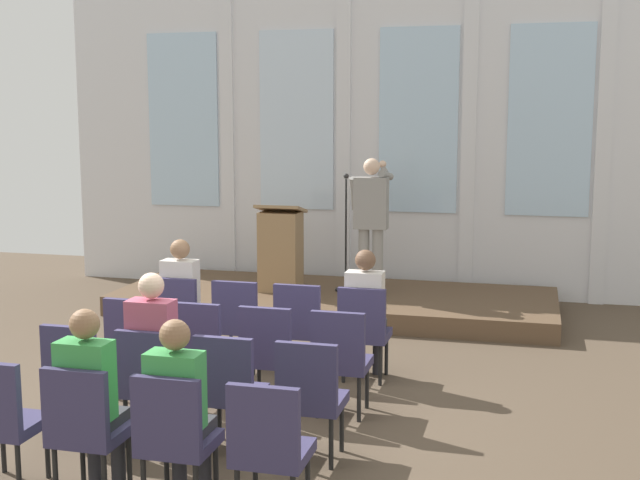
% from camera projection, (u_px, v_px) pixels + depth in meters
% --- Properties ---
extents(ground_plane, '(14.48, 14.48, 0.00)m').
position_uv_depth(ground_plane, '(216.00, 425.00, 6.90)').
color(ground_plane, brown).
extents(rear_partition, '(8.88, 0.14, 4.44)m').
position_uv_depth(rear_partition, '(360.00, 137.00, 11.87)').
color(rear_partition, silver).
rests_on(rear_partition, ground).
extents(stage_platform, '(5.69, 2.10, 0.25)m').
position_uv_depth(stage_platform, '(335.00, 301.00, 10.91)').
color(stage_platform, brown).
rests_on(stage_platform, ground).
extents(speaker, '(0.52, 0.69, 1.77)m').
position_uv_depth(speaker, '(371.00, 216.00, 10.52)').
color(speaker, gray).
rests_on(speaker, stage_platform).
extents(mic_stand, '(0.28, 0.28, 1.56)m').
position_uv_depth(mic_stand, '(346.00, 266.00, 10.92)').
color(mic_stand, black).
rests_on(mic_stand, stage_platform).
extents(lectern, '(0.60, 0.48, 1.16)m').
position_uv_depth(lectern, '(281.00, 249.00, 10.89)').
color(lectern, '#93724C').
rests_on(lectern, stage_platform).
extents(chair_r0_c0, '(0.46, 0.44, 0.94)m').
position_uv_depth(chair_r0_c0, '(180.00, 315.00, 8.43)').
color(chair_r0_c0, black).
rests_on(chair_r0_c0, ground).
extents(audience_r0_c0, '(0.36, 0.39, 1.31)m').
position_uv_depth(audience_r0_c0, '(183.00, 295.00, 8.48)').
color(audience_r0_c0, '#2D2D33').
rests_on(audience_r0_c0, ground).
extents(chair_r0_c1, '(0.46, 0.44, 0.94)m').
position_uv_depth(chair_r0_c1, '(239.00, 319.00, 8.27)').
color(chair_r0_c1, black).
rests_on(chair_r0_c1, ground).
extents(chair_r0_c2, '(0.46, 0.44, 0.94)m').
position_uv_depth(chair_r0_c2, '(300.00, 323.00, 8.12)').
color(chair_r0_c2, black).
rests_on(chair_r0_c2, ground).
extents(chair_r0_c3, '(0.46, 0.44, 0.94)m').
position_uv_depth(chair_r0_c3, '(364.00, 327.00, 7.96)').
color(chair_r0_c3, black).
rests_on(chair_r0_c3, ground).
extents(audience_r0_c3, '(0.36, 0.39, 1.28)m').
position_uv_depth(audience_r0_c3, '(366.00, 307.00, 8.01)').
color(audience_r0_c3, '#2D2D33').
rests_on(audience_r0_c3, ground).
extents(chair_r1_c0, '(0.46, 0.44, 0.94)m').
position_uv_depth(chair_r1_c0, '(135.00, 340.00, 7.50)').
color(chair_r1_c0, black).
rests_on(chair_r1_c0, ground).
extents(chair_r1_c1, '(0.46, 0.44, 0.94)m').
position_uv_depth(chair_r1_c1, '(201.00, 345.00, 7.34)').
color(chair_r1_c1, black).
rests_on(chair_r1_c1, ground).
extents(chair_r1_c2, '(0.46, 0.44, 0.94)m').
position_uv_depth(chair_r1_c2, '(269.00, 350.00, 7.18)').
color(chair_r1_c2, black).
rests_on(chair_r1_c2, ground).
extents(chair_r1_c3, '(0.46, 0.44, 0.94)m').
position_uv_depth(chair_r1_c3, '(341.00, 356.00, 7.02)').
color(chair_r1_c3, black).
rests_on(chair_r1_c3, ground).
extents(chair_r2_c0, '(0.46, 0.44, 0.94)m').
position_uv_depth(chair_r2_c0, '(78.00, 373.00, 6.56)').
color(chair_r2_c0, black).
rests_on(chair_r2_c0, ground).
extents(chair_r2_c1, '(0.46, 0.44, 0.94)m').
position_uv_depth(chair_r2_c1, '(151.00, 379.00, 6.40)').
color(chair_r2_c1, black).
rests_on(chair_r2_c1, ground).
extents(audience_r2_c1, '(0.36, 0.39, 1.36)m').
position_uv_depth(audience_r2_c1, '(155.00, 349.00, 6.44)').
color(audience_r2_c1, '#2D2D33').
rests_on(audience_r2_c1, ground).
extents(chair_r2_c2, '(0.46, 0.44, 0.94)m').
position_uv_depth(chair_r2_c2, '(229.00, 386.00, 6.24)').
color(chair_r2_c2, black).
rests_on(chair_r2_c2, ground).
extents(chair_r2_c3, '(0.46, 0.44, 0.94)m').
position_uv_depth(chair_r2_c3, '(310.00, 393.00, 6.08)').
color(chair_r2_c3, black).
rests_on(chair_r2_c3, ground).
extents(chair_r3_c0, '(0.46, 0.44, 0.94)m').
position_uv_depth(chair_r3_c0, '(1.00, 415.00, 5.62)').
color(chair_r3_c0, black).
rests_on(chair_r3_c0, ground).
extents(chair_r3_c1, '(0.46, 0.44, 0.94)m').
position_uv_depth(chair_r3_c1, '(85.00, 424.00, 5.46)').
color(chair_r3_c1, black).
rests_on(chair_r3_c1, ground).
extents(audience_r3_c1, '(0.36, 0.39, 1.30)m').
position_uv_depth(audience_r3_c1, '(90.00, 393.00, 5.51)').
color(audience_r3_c1, '#2D2D33').
rests_on(audience_r3_c1, ground).
extents(chair_r3_c2, '(0.46, 0.44, 0.94)m').
position_uv_depth(chair_r3_c2, '(174.00, 433.00, 5.30)').
color(chair_r3_c2, black).
rests_on(chair_r3_c2, ground).
extents(audience_r3_c2, '(0.36, 0.39, 1.27)m').
position_uv_depth(audience_r3_c2, '(179.00, 403.00, 5.36)').
color(audience_r3_c2, '#2D2D33').
rests_on(audience_r3_c2, ground).
extents(chair_r3_c3, '(0.46, 0.44, 0.94)m').
position_uv_depth(chair_r3_c3, '(269.00, 443.00, 5.14)').
color(chair_r3_c3, black).
rests_on(chair_r3_c3, ground).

